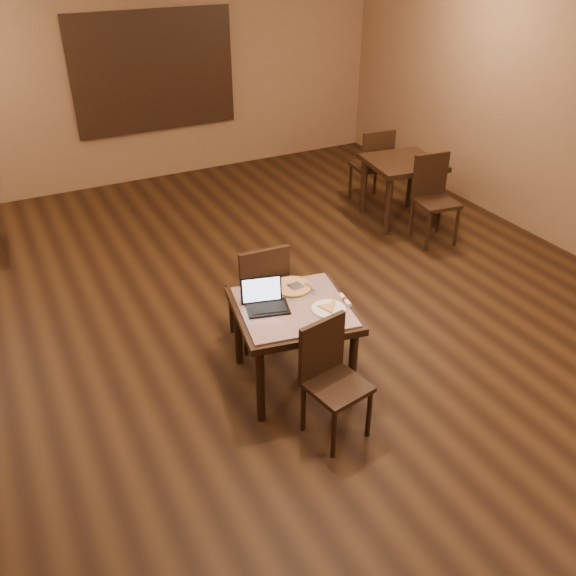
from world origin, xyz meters
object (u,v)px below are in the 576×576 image
other_table_a (402,171)px  other_table_a_chair_near (433,193)px  chair_main_far (260,290)px  other_table_a_chair_far (374,162)px  chair_main_near (330,373)px  laptop (265,300)px  tiled_table (293,317)px  pizza_pan (292,288)px

other_table_a → other_table_a_chair_near: bearing=-80.7°
chair_main_far → other_table_a_chair_far: bearing=-137.0°
chair_main_near → laptop: size_ratio=2.50×
laptop → other_table_a: size_ratio=0.39×
chair_main_far → laptop: size_ratio=2.74×
tiled_table → chair_main_far: bearing=101.0°
tiled_table → laptop: 0.28m
pizza_pan → other_table_a_chair_near: bearing=28.1°
chair_main_near → other_table_a_chair_far: (2.76, 3.50, 0.06)m
tiled_table → other_table_a_chair_far: size_ratio=1.02×
chair_main_far → other_table_a_chair_far: (2.75, 2.27, 0.01)m
pizza_pan → other_table_a: bearing=37.5°
other_table_a_chair_far → other_table_a_chair_near: bearing=99.3°
chair_main_far → tiled_table: bearing=94.0°
laptop → other_table_a_chair_near: 3.36m
chair_main_far → other_table_a: size_ratio=1.06×
other_table_a_chair_far → other_table_a: bearing=99.3°
chair_main_far → other_table_a_chair_near: other_table_a_chair_near is taller
other_table_a → other_table_a_chair_near: other_table_a_chair_near is taller
pizza_pan → other_table_a_chair_far: other_table_a_chair_far is taller
pizza_pan → other_table_a_chair_far: 3.73m
laptop → chair_main_far: bearing=84.1°
chair_main_near → other_table_a_chair_near: (2.79, 2.27, 0.06)m
chair_main_near → laptop: (-0.19, 0.72, 0.29)m
laptop → other_table_a: bearing=51.2°
laptop → other_table_a: (2.96, 2.16, -0.15)m
tiled_table → chair_main_far: chair_main_far is taller
chair_main_far → pizza_pan: 0.43m
other_table_a_chair_near → pizza_pan: bearing=-143.9°
other_table_a → other_table_a_chair_far: size_ratio=0.93×
laptop → other_table_a: 3.67m
pizza_pan → other_table_a_chair_far: size_ratio=0.38×
tiled_table → laptop: (-0.20, 0.10, 0.16)m
chair_main_near → other_table_a_chair_far: 4.46m
chair_main_near → other_table_a: bearing=35.8°
tiled_table → other_table_a: (2.76, 2.27, 0.01)m
chair_main_near → other_table_a_chair_far: size_ratio=0.90×
chair_main_near → other_table_a_chair_near: other_table_a_chair_near is taller
chair_main_near → pizza_pan: size_ratio=2.38×
laptop → other_table_a_chair_near: size_ratio=0.36×
tiled_table → pizza_pan: 0.29m
tiled_table → pizza_pan: size_ratio=2.69×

